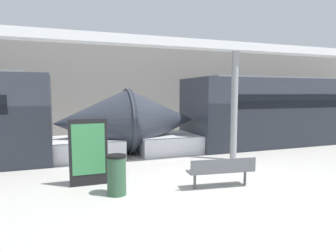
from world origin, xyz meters
The scene contains 8 objects.
ground_plane centered at (0.00, 0.00, 0.00)m, with size 60.00×60.00×0.00m, color #B2AFA8.
station_wall centered at (0.00, 11.17, 2.50)m, with size 56.00×0.20×5.00m, color gray.
train_left centered at (7.97, 6.39, 1.51)m, with size 18.06×2.93×3.20m.
bench_near centered at (0.18, 1.19, 0.49)m, with size 1.80×0.65×0.79m.
trash_bin centered at (-2.47, 1.61, 0.49)m, with size 0.48×0.48×0.98m.
poster_board centered at (-3.01, 2.61, 0.90)m, with size 1.00×0.07×1.78m.
support_column_near centered at (2.28, 3.92, 1.97)m, with size 0.24×0.24×3.93m, color gray.
canopy_beam centered at (2.28, 3.92, 4.07)m, with size 28.00×0.60×0.28m, color silver.
Camera 1 is at (-3.77, -5.40, 2.45)m, focal length 32.00 mm.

